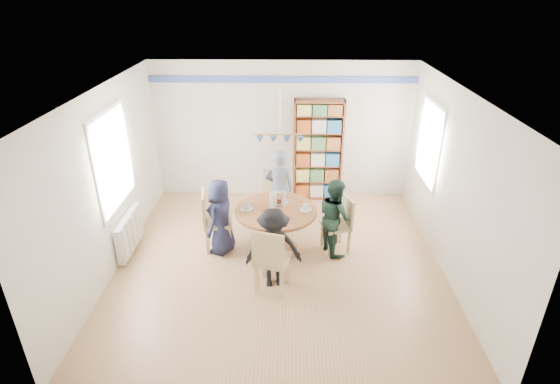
{
  "coord_description": "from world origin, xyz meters",
  "views": [
    {
      "loc": [
        0.14,
        -5.67,
        4.0
      ],
      "look_at": [
        0.0,
        0.4,
        1.05
      ],
      "focal_mm": 28.0,
      "sensor_mm": 36.0,
      "label": 1
    }
  ],
  "objects_px": {
    "radiator": "(130,232)",
    "chair_far": "(275,193)",
    "chair_near": "(271,258)",
    "person_near": "(274,248)",
    "person_right": "(335,217)",
    "dining_table": "(276,220)",
    "chair_right": "(341,221)",
    "person_far": "(279,188)",
    "person_left": "(221,217)",
    "bookshelf": "(318,152)",
    "chair_left": "(212,218)"
  },
  "relations": [
    {
      "from": "chair_far",
      "to": "person_near",
      "type": "height_order",
      "value": "person_near"
    },
    {
      "from": "chair_right",
      "to": "bookshelf",
      "type": "distance_m",
      "value": 1.97
    },
    {
      "from": "radiator",
      "to": "bookshelf",
      "type": "relative_size",
      "value": 0.5
    },
    {
      "from": "dining_table",
      "to": "chair_near",
      "type": "height_order",
      "value": "chair_near"
    },
    {
      "from": "bookshelf",
      "to": "person_near",
      "type": "bearing_deg",
      "value": -105.01
    },
    {
      "from": "chair_near",
      "to": "person_right",
      "type": "xyz_separation_m",
      "value": [
        0.98,
        1.06,
        0.07
      ]
    },
    {
      "from": "dining_table",
      "to": "person_left",
      "type": "bearing_deg",
      "value": -176.83
    },
    {
      "from": "chair_right",
      "to": "person_left",
      "type": "xyz_separation_m",
      "value": [
        -1.91,
        -0.11,
        0.12
      ]
    },
    {
      "from": "person_left",
      "to": "person_near",
      "type": "relative_size",
      "value": 1.03
    },
    {
      "from": "chair_far",
      "to": "person_far",
      "type": "height_order",
      "value": "person_far"
    },
    {
      "from": "chair_near",
      "to": "person_right",
      "type": "bearing_deg",
      "value": 47.47
    },
    {
      "from": "chair_left",
      "to": "chair_far",
      "type": "xyz_separation_m",
      "value": [
        0.99,
        0.96,
        -0.01
      ]
    },
    {
      "from": "dining_table",
      "to": "chair_near",
      "type": "distance_m",
      "value": 1.06
    },
    {
      "from": "person_far",
      "to": "radiator",
      "type": "bearing_deg",
      "value": 23.08
    },
    {
      "from": "chair_left",
      "to": "person_near",
      "type": "height_order",
      "value": "person_near"
    },
    {
      "from": "chair_left",
      "to": "person_right",
      "type": "xyz_separation_m",
      "value": [
        1.97,
        -0.04,
        0.08
      ]
    },
    {
      "from": "chair_far",
      "to": "person_left",
      "type": "relative_size",
      "value": 0.79
    },
    {
      "from": "dining_table",
      "to": "chair_left",
      "type": "height_order",
      "value": "chair_left"
    },
    {
      "from": "person_near",
      "to": "person_right",
      "type": "bearing_deg",
      "value": 38.04
    },
    {
      "from": "dining_table",
      "to": "chair_far",
      "type": "distance_m",
      "value": 1.0
    },
    {
      "from": "dining_table",
      "to": "person_left",
      "type": "height_order",
      "value": "person_left"
    },
    {
      "from": "chair_near",
      "to": "person_left",
      "type": "height_order",
      "value": "person_left"
    },
    {
      "from": "chair_near",
      "to": "person_left",
      "type": "xyz_separation_m",
      "value": [
        -0.83,
        1.01,
        0.07
      ]
    },
    {
      "from": "chair_left",
      "to": "chair_near",
      "type": "relative_size",
      "value": 0.99
    },
    {
      "from": "person_near",
      "to": "dining_table",
      "type": "bearing_deg",
      "value": 83.86
    },
    {
      "from": "chair_right",
      "to": "person_left",
      "type": "bearing_deg",
      "value": -176.77
    },
    {
      "from": "person_right",
      "to": "person_near",
      "type": "bearing_deg",
      "value": 112.08
    },
    {
      "from": "chair_near",
      "to": "person_near",
      "type": "height_order",
      "value": "person_near"
    },
    {
      "from": "radiator",
      "to": "chair_left",
      "type": "height_order",
      "value": "chair_left"
    },
    {
      "from": "chair_right",
      "to": "person_far",
      "type": "height_order",
      "value": "person_far"
    },
    {
      "from": "chair_right",
      "to": "chair_far",
      "type": "bearing_deg",
      "value": 139.14
    },
    {
      "from": "radiator",
      "to": "chair_far",
      "type": "bearing_deg",
      "value": 25.17
    },
    {
      "from": "dining_table",
      "to": "person_near",
      "type": "bearing_deg",
      "value": -90.39
    },
    {
      "from": "radiator",
      "to": "chair_far",
      "type": "xyz_separation_m",
      "value": [
        2.31,
        1.09,
        0.2
      ]
    },
    {
      "from": "chair_near",
      "to": "person_right",
      "type": "height_order",
      "value": "person_right"
    },
    {
      "from": "chair_left",
      "to": "person_far",
      "type": "xyz_separation_m",
      "value": [
        1.06,
        0.82,
        0.16
      ]
    },
    {
      "from": "radiator",
      "to": "person_left",
      "type": "distance_m",
      "value": 1.51
    },
    {
      "from": "chair_left",
      "to": "chair_right",
      "type": "bearing_deg",
      "value": 0.58
    },
    {
      "from": "dining_table",
      "to": "person_far",
      "type": "xyz_separation_m",
      "value": [
        0.03,
        0.86,
        0.16
      ]
    },
    {
      "from": "chair_far",
      "to": "bookshelf",
      "type": "relative_size",
      "value": 0.49
    },
    {
      "from": "chair_far",
      "to": "bookshelf",
      "type": "height_order",
      "value": "bookshelf"
    },
    {
      "from": "dining_table",
      "to": "person_far",
      "type": "relative_size",
      "value": 0.91
    },
    {
      "from": "radiator",
      "to": "dining_table",
      "type": "relative_size",
      "value": 0.77
    },
    {
      "from": "person_near",
      "to": "chair_far",
      "type": "bearing_deg",
      "value": 85.38
    },
    {
      "from": "chair_right",
      "to": "person_far",
      "type": "distance_m",
      "value": 1.3
    },
    {
      "from": "dining_table",
      "to": "bookshelf",
      "type": "bearing_deg",
      "value": 68.76
    },
    {
      "from": "chair_far",
      "to": "person_left",
      "type": "distance_m",
      "value": 1.34
    },
    {
      "from": "person_left",
      "to": "person_right",
      "type": "xyz_separation_m",
      "value": [
        1.81,
        0.05,
        0.0
      ]
    },
    {
      "from": "radiator",
      "to": "bookshelf",
      "type": "bearing_deg",
      "value": 33.25
    },
    {
      "from": "radiator",
      "to": "chair_near",
      "type": "bearing_deg",
      "value": -22.85
    }
  ]
}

